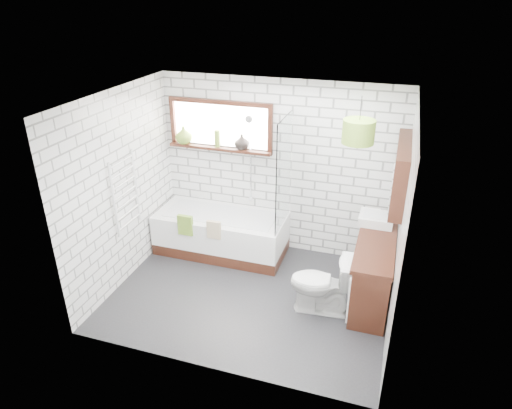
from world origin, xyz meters
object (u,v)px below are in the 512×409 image
(basin, at_px, (376,219))
(toilet, at_px, (322,284))
(pendant, at_px, (359,132))
(bathtub, at_px, (221,233))
(vanity, at_px, (373,271))

(basin, relative_size, toilet, 0.55)
(pendant, bearing_deg, basin, 49.89)
(bathtub, relative_size, toilet, 2.44)
(vanity, distance_m, basin, 0.68)
(vanity, bearing_deg, basin, 96.84)
(bathtub, xyz_separation_m, toilet, (1.65, -0.91, 0.08))
(toilet, bearing_deg, pendant, 155.66)
(bathtub, bearing_deg, toilet, -29.00)
(basin, bearing_deg, bathtub, -179.37)
(toilet, bearing_deg, basin, 146.55)
(toilet, relative_size, pendant, 2.09)
(bathtub, height_order, vanity, vanity)
(vanity, bearing_deg, pendant, 158.69)
(bathtub, xyz_separation_m, pendant, (1.85, -0.33, 1.80))
(bathtub, height_order, pendant, pendant)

